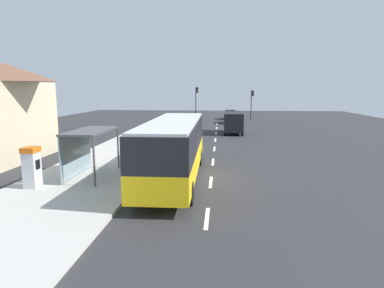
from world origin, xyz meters
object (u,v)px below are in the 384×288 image
recycling_bin_red (146,152)px  bus_shelter (85,141)px  traffic_light_near_side (252,100)px  sedan_near (230,114)px  white_van (234,121)px  traffic_light_far_side (196,98)px  bus (174,146)px  ticket_machine (32,167)px  recycling_bin_orange (144,154)px  recycling_bin_blue (141,156)px  sedan_far (232,118)px

recycling_bin_red → bus_shelter: 5.37m
recycling_bin_red → traffic_light_near_side: bearing=72.6°
sedan_near → traffic_light_near_side: bearing=-38.1°
white_van → recycling_bin_red: 16.71m
recycling_bin_red → traffic_light_near_side: (9.70, 30.88, 2.50)m
white_van → bus_shelter: size_ratio=1.32×
traffic_light_near_side → traffic_light_far_side: (-8.61, 0.80, 0.31)m
bus → recycling_bin_red: bus is taller
bus → bus_shelter: size_ratio=2.76×
traffic_light_far_side → ticket_machine: bearing=-97.4°
recycling_bin_orange → traffic_light_far_side: (1.10, 32.38, 2.81)m
bus → recycling_bin_blue: bearing=128.2°
bus → white_van: bearing=78.9°
bus_shelter → recycling_bin_blue: bearing=55.9°
white_van → traffic_light_near_side: (3.30, 15.46, 1.81)m
recycling_bin_blue → bus_shelter: bearing=-124.1°
traffic_light_near_side → recycling_bin_red: bearing=-107.4°
sedan_far → traffic_light_near_side: 5.80m
sedan_far → ticket_machine: (-10.45, -33.61, 0.38)m
recycling_bin_red → traffic_light_far_side: 31.83m
recycling_bin_blue → recycling_bin_orange: same height
sedan_far → bus_shelter: bearing=-105.5°
sedan_near → traffic_light_far_side: (-5.40, -1.71, 2.67)m
bus → sedan_far: 31.50m
ticket_machine → recycling_bin_orange: 7.41m
white_van → ticket_machine: white_van is taller
bus_shelter → traffic_light_near_side: bearing=71.5°
bus → sedan_near: (4.01, 37.96, -1.05)m
ticket_machine → traffic_light_far_side: size_ratio=0.37×
white_van → recycling_bin_blue: bearing=-110.8°
recycling_bin_orange → bus_shelter: bus_shelter is taller
bus → sedan_far: (4.02, 31.22, -1.05)m
bus → bus_shelter: bus is taller
recycling_bin_orange → traffic_light_near_side: bearing=72.9°
white_van → traffic_light_far_side: traffic_light_far_side is taller
white_van → traffic_light_far_side: 17.24m
ticket_machine → bus_shelter: (1.73, 2.28, 0.93)m
sedan_near → recycling_bin_blue: bearing=-100.6°
sedan_near → sedan_far: size_ratio=0.99×
white_van → traffic_light_near_side: bearing=77.9°
recycling_bin_blue → bus_shelter: (-2.21, -3.27, 1.44)m
traffic_light_far_side → bus: bearing=-87.8°
recycling_bin_red → traffic_light_near_side: traffic_light_near_side is taller
ticket_machine → recycling_bin_red: (3.94, 6.95, -0.52)m
sedan_far → bus_shelter: bus_shelter is taller
white_van → bus: bearing=-101.1°
sedan_near → recycling_bin_blue: (-6.50, -34.80, -0.14)m
white_van → sedan_near: (0.10, 17.98, -0.55)m
recycling_bin_orange → recycling_bin_red: 0.70m
sedan_far → traffic_light_near_side: (3.20, 4.22, 2.36)m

